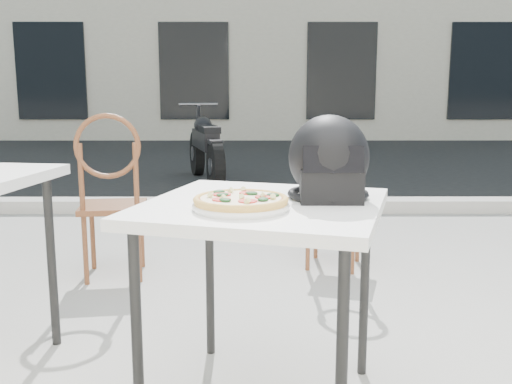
{
  "coord_description": "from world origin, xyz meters",
  "views": [
    {
      "loc": [
        -0.31,
        -2.44,
        1.16
      ],
      "look_at": [
        -0.3,
        -0.55,
        0.82
      ],
      "focal_mm": 40.0,
      "sensor_mm": 36.0,
      "label": 1
    }
  ],
  "objects_px": {
    "plate": "(241,207)",
    "cafe_table_main": "(263,221)",
    "helmet": "(329,162)",
    "cafe_chair_side": "(111,188)",
    "cafe_chair_main": "(333,190)",
    "pizza": "(241,200)",
    "motorcycle": "(205,149)"
  },
  "relations": [
    {
      "from": "pizza",
      "to": "cafe_chair_side",
      "type": "bearing_deg",
      "value": 117.81
    },
    {
      "from": "plate",
      "to": "pizza",
      "type": "bearing_deg",
      "value": 60.95
    },
    {
      "from": "motorcycle",
      "to": "pizza",
      "type": "bearing_deg",
      "value": -98.23
    },
    {
      "from": "pizza",
      "to": "helmet",
      "type": "distance_m",
      "value": 0.38
    },
    {
      "from": "motorcycle",
      "to": "cafe_table_main",
      "type": "bearing_deg",
      "value": -97.26
    },
    {
      "from": "helmet",
      "to": "cafe_chair_side",
      "type": "relative_size",
      "value": 0.3
    },
    {
      "from": "cafe_table_main",
      "to": "motorcycle",
      "type": "xyz_separation_m",
      "value": [
        -0.65,
        5.21,
        -0.26
      ]
    },
    {
      "from": "helmet",
      "to": "cafe_table_main",
      "type": "bearing_deg",
      "value": -164.24
    },
    {
      "from": "pizza",
      "to": "helmet",
      "type": "bearing_deg",
      "value": 31.93
    },
    {
      "from": "pizza",
      "to": "cafe_table_main",
      "type": "bearing_deg",
      "value": 60.31
    },
    {
      "from": "cafe_table_main",
      "to": "pizza",
      "type": "xyz_separation_m",
      "value": [
        -0.08,
        -0.13,
        0.1
      ]
    },
    {
      "from": "helmet",
      "to": "plate",
      "type": "bearing_deg",
      "value": -147.23
    },
    {
      "from": "cafe_chair_side",
      "to": "motorcycle",
      "type": "xyz_separation_m",
      "value": [
        0.25,
        3.77,
        -0.14
      ]
    },
    {
      "from": "cafe_table_main",
      "to": "helmet",
      "type": "bearing_deg",
      "value": 14.94
    },
    {
      "from": "plate",
      "to": "pizza",
      "type": "xyz_separation_m",
      "value": [
        0.0,
        0.0,
        0.02
      ]
    },
    {
      "from": "helmet",
      "to": "motorcycle",
      "type": "distance_m",
      "value": 5.25
    },
    {
      "from": "helmet",
      "to": "motorcycle",
      "type": "height_order",
      "value": "helmet"
    },
    {
      "from": "plate",
      "to": "cafe_chair_side",
      "type": "bearing_deg",
      "value": 117.8
    },
    {
      "from": "cafe_table_main",
      "to": "cafe_chair_main",
      "type": "bearing_deg",
      "value": 73.79
    },
    {
      "from": "helmet",
      "to": "cafe_chair_side",
      "type": "bearing_deg",
      "value": 130.54
    },
    {
      "from": "plate",
      "to": "helmet",
      "type": "relative_size",
      "value": 1.08
    },
    {
      "from": "helmet",
      "to": "motorcycle",
      "type": "bearing_deg",
      "value": 100.65
    },
    {
      "from": "helmet",
      "to": "cafe_chair_main",
      "type": "distance_m",
      "value": 1.64
    },
    {
      "from": "plate",
      "to": "helmet",
      "type": "bearing_deg",
      "value": 31.95
    },
    {
      "from": "plate",
      "to": "cafe_table_main",
      "type": "bearing_deg",
      "value": 60.31
    },
    {
      "from": "cafe_table_main",
      "to": "plate",
      "type": "height_order",
      "value": "plate"
    },
    {
      "from": "cafe_table_main",
      "to": "cafe_chair_side",
      "type": "xyz_separation_m",
      "value": [
        -0.9,
        1.44,
        -0.13
      ]
    },
    {
      "from": "helmet",
      "to": "cafe_chair_side",
      "type": "height_order",
      "value": "helmet"
    },
    {
      "from": "plate",
      "to": "motorcycle",
      "type": "xyz_separation_m",
      "value": [
        -0.58,
        5.34,
        -0.34
      ]
    },
    {
      "from": "motorcycle",
      "to": "cafe_chair_main",
      "type": "bearing_deg",
      "value": -86.83
    },
    {
      "from": "cafe_chair_main",
      "to": "motorcycle",
      "type": "height_order",
      "value": "motorcycle"
    },
    {
      "from": "cafe_chair_main",
      "to": "cafe_table_main",
      "type": "bearing_deg",
      "value": 90.24
    }
  ]
}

